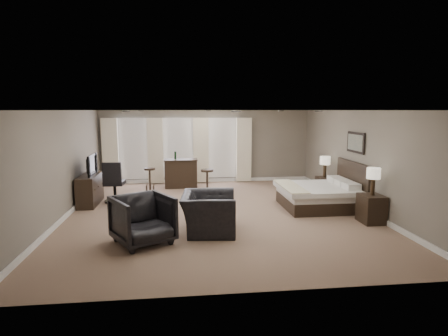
{
  "coord_description": "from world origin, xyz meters",
  "views": [
    {
      "loc": [
        -0.93,
        -9.22,
        2.6
      ],
      "look_at": [
        0.2,
        0.4,
        1.1
      ],
      "focal_mm": 30.0,
      "sensor_mm": 36.0,
      "label": 1
    }
  ],
  "objects": [
    {
      "name": "lamp_near",
      "position": [
        3.47,
        -1.22,
        0.98
      ],
      "size": [
        0.31,
        0.31,
        0.64
      ],
      "primitive_type": "cube",
      "color": "beige",
      "rests_on": "nightstand_near"
    },
    {
      "name": "room",
      "position": [
        0.0,
        0.0,
        1.3
      ],
      "size": [
        7.6,
        8.6,
        2.64
      ],
      "color": "#836753",
      "rests_on": "ground"
    },
    {
      "name": "desk_chair",
      "position": [
        -2.8,
        1.5,
        0.59
      ],
      "size": [
        0.64,
        0.64,
        1.18
      ],
      "primitive_type": "cube",
      "rotation": [
        0.0,
        0.0,
        3.07
      ],
      "color": "black",
      "rests_on": "ground"
    },
    {
      "name": "window_bay",
      "position": [
        -1.0,
        4.11,
        1.2
      ],
      "size": [
        5.25,
        0.2,
        2.3
      ],
      "color": "silver",
      "rests_on": "room"
    },
    {
      "name": "tv",
      "position": [
        -3.45,
        1.35,
        0.89
      ],
      "size": [
        0.57,
        0.99,
        0.13
      ],
      "primitive_type": "imported",
      "rotation": [
        0.0,
        0.0,
        1.57
      ],
      "color": "black",
      "rests_on": "dresser"
    },
    {
      "name": "bar_counter",
      "position": [
        -0.92,
        3.36,
        0.49
      ],
      "size": [
        1.11,
        0.58,
        0.97
      ],
      "primitive_type": "cube",
      "color": "black",
      "rests_on": "ground"
    },
    {
      "name": "armchair_near",
      "position": [
        -0.35,
        -1.44,
        0.56
      ],
      "size": [
        0.97,
        1.37,
        1.13
      ],
      "primitive_type": "imported",
      "rotation": [
        0.0,
        0.0,
        1.46
      ],
      "color": "black",
      "rests_on": "ground"
    },
    {
      "name": "armchair_far",
      "position": [
        -1.68,
        -2.01,
        0.53
      ],
      "size": [
        1.37,
        1.35,
        1.06
      ],
      "primitive_type": "imported",
      "rotation": [
        0.0,
        0.0,
        0.52
      ],
      "color": "black",
      "rests_on": "ground"
    },
    {
      "name": "bar_stool_left",
      "position": [
        -1.92,
        2.84,
        0.38
      ],
      "size": [
        0.4,
        0.4,
        0.76
      ],
      "primitive_type": "cube",
      "rotation": [
        0.0,
        0.0,
        0.12
      ],
      "color": "black",
      "rests_on": "ground"
    },
    {
      "name": "wall_art",
      "position": [
        3.7,
        0.23,
        1.75
      ],
      "size": [
        0.04,
        0.96,
        0.56
      ],
      "primitive_type": "cube",
      "color": "slate",
      "rests_on": "room"
    },
    {
      "name": "nightstand_near",
      "position": [
        3.47,
        -1.22,
        0.33
      ],
      "size": [
        0.49,
        0.6,
        0.66
      ],
      "primitive_type": "cube",
      "color": "black",
      "rests_on": "ground"
    },
    {
      "name": "dresser",
      "position": [
        -3.45,
        1.35,
        0.41
      ],
      "size": [
        0.46,
        1.42,
        0.83
      ],
      "primitive_type": "cube",
      "color": "black",
      "rests_on": "ground"
    },
    {
      "name": "lamp_far",
      "position": [
        3.47,
        1.68,
        0.88
      ],
      "size": [
        0.31,
        0.31,
        0.64
      ],
      "primitive_type": "cube",
      "color": "beige",
      "rests_on": "nightstand_far"
    },
    {
      "name": "nightstand_far",
      "position": [
        3.47,
        1.68,
        0.28
      ],
      "size": [
        0.42,
        0.52,
        0.56
      ],
      "primitive_type": "cube",
      "color": "black",
      "rests_on": "ground"
    },
    {
      "name": "bed",
      "position": [
        2.58,
        0.23,
        0.62
      ],
      "size": [
        1.94,
        1.85,
        1.24
      ],
      "primitive_type": "cube",
      "color": "silver",
      "rests_on": "ground"
    },
    {
      "name": "bar_stool_right",
      "position": [
        -0.13,
        2.05,
        0.4
      ],
      "size": [
        0.47,
        0.47,
        0.81
      ],
      "primitive_type": "cube",
      "rotation": [
        0.0,
        0.0,
        -0.25
      ],
      "color": "black",
      "rests_on": "ground"
    }
  ]
}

